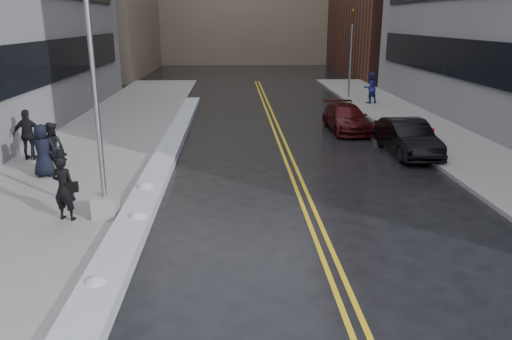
{
  "coord_description": "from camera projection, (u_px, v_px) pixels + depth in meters",
  "views": [
    {
      "loc": [
        0.28,
        -11.13,
        5.41
      ],
      "look_at": [
        0.91,
        2.5,
        1.3
      ],
      "focal_mm": 35.0,
      "sensor_mm": 36.0,
      "label": 1
    }
  ],
  "objects": [
    {
      "name": "snow_ridge",
      "position": [
        165.0,
        158.0,
        19.69
      ],
      "size": [
        0.9,
        30.0,
        0.34
      ],
      "primitive_type": "cube",
      "color": "silver",
      "rests_on": "ground"
    },
    {
      "name": "traffic_signal",
      "position": [
        351.0,
        50.0,
        34.54
      ],
      "size": [
        0.16,
        0.2,
        6.0
      ],
      "color": "gray",
      "rests_on": "sidewalk_east"
    },
    {
      "name": "pedestrian_fedora",
      "position": [
        64.0,
        188.0,
        13.48
      ],
      "size": [
        0.76,
        0.61,
        1.82
      ],
      "primitive_type": "imported",
      "rotation": [
        0.0,
        0.0,
        2.84
      ],
      "color": "black",
      "rests_on": "sidewalk_west"
    },
    {
      "name": "lamppost",
      "position": [
        99.0,
        133.0,
        13.23
      ],
      "size": [
        0.65,
        0.65,
        7.62
      ],
      "color": "gray",
      "rests_on": "sidewalk_west"
    },
    {
      "name": "lane_line_right",
      "position": [
        288.0,
        148.0,
        21.87
      ],
      "size": [
        0.12,
        50.0,
        0.01
      ],
      "primitive_type": "cube",
      "color": "gold",
      "rests_on": "ground"
    },
    {
      "name": "car_maroon",
      "position": [
        347.0,
        118.0,
        25.2
      ],
      "size": [
        1.94,
        4.52,
        1.3
      ],
      "primitive_type": "imported",
      "rotation": [
        0.0,
        0.0,
        0.03
      ],
      "color": "#3A090A",
      "rests_on": "ground"
    },
    {
      "name": "sidewalk_west",
      "position": [
        94.0,
        149.0,
        21.48
      ],
      "size": [
        5.5,
        50.0,
        0.15
      ],
      "primitive_type": "cube",
      "color": "gray",
      "rests_on": "ground"
    },
    {
      "name": "pedestrian_east",
      "position": [
        370.0,
        88.0,
        32.61
      ],
      "size": [
        1.18,
        1.06,
        2.0
      ],
      "primitive_type": "imported",
      "rotation": [
        0.0,
        0.0,
        3.52
      ],
      "color": "navy",
      "rests_on": "sidewalk_east"
    },
    {
      "name": "fire_hydrant",
      "position": [
        431.0,
        135.0,
        22.0
      ],
      "size": [
        0.26,
        0.26,
        0.73
      ],
      "color": "maroon",
      "rests_on": "sidewalk_east"
    },
    {
      "name": "pedestrian_d",
      "position": [
        28.0,
        135.0,
        19.36
      ],
      "size": [
        1.17,
        0.52,
        1.97
      ],
      "primitive_type": "imported",
      "rotation": [
        0.0,
        0.0,
        3.18
      ],
      "color": "black",
      "rests_on": "sidewalk_west"
    },
    {
      "name": "ground",
      "position": [
        224.0,
        251.0,
        12.19
      ],
      "size": [
        160.0,
        160.0,
        0.0
      ],
      "primitive_type": "plane",
      "color": "black",
      "rests_on": "ground"
    },
    {
      "name": "sidewalk_east",
      "position": [
        452.0,
        145.0,
        22.18
      ],
      "size": [
        4.0,
        50.0,
        0.15
      ],
      "primitive_type": "cube",
      "color": "gray",
      "rests_on": "ground"
    },
    {
      "name": "lane_line_left",
      "position": [
        281.0,
        149.0,
        21.86
      ],
      "size": [
        0.12,
        50.0,
        0.01
      ],
      "primitive_type": "cube",
      "color": "gold",
      "rests_on": "ground"
    },
    {
      "name": "pedestrian_b",
      "position": [
        52.0,
        147.0,
        17.73
      ],
      "size": [
        1.08,
        0.97,
        1.83
      ],
      "primitive_type": "imported",
      "rotation": [
        0.0,
        0.0,
        2.77
      ],
      "color": "black",
      "rests_on": "sidewalk_west"
    },
    {
      "name": "pedestrian_c",
      "position": [
        43.0,
        151.0,
        17.25
      ],
      "size": [
        1.0,
        0.75,
        1.85
      ],
      "primitive_type": "imported",
      "rotation": [
        0.0,
        0.0,
        3.33
      ],
      "color": "black",
      "rests_on": "sidewalk_west"
    },
    {
      "name": "car_black",
      "position": [
        407.0,
        138.0,
        20.71
      ],
      "size": [
        1.68,
        4.46,
        1.46
      ],
      "primitive_type": "imported",
      "rotation": [
        0.0,
        0.0,
        0.03
      ],
      "color": "black",
      "rests_on": "ground"
    }
  ]
}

